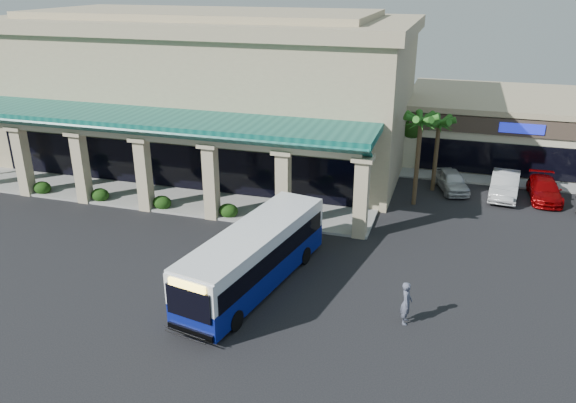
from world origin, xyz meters
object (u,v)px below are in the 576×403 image
(car_silver, at_px, (452,181))
(car_white, at_px, (505,185))
(transit_bus, at_px, (255,258))
(car_red, at_px, (545,190))
(pedestrian, at_px, (406,303))

(car_silver, xyz_separation_m, car_white, (3.39, -0.11, 0.11))
(transit_bus, xyz_separation_m, car_white, (11.87, 15.80, -0.66))
(car_white, relative_size, car_red, 1.07)
(car_silver, bearing_deg, car_white, -19.85)
(car_silver, bearing_deg, pedestrian, -112.57)
(transit_bus, distance_m, pedestrian, 7.22)
(transit_bus, xyz_separation_m, car_silver, (8.48, 15.91, -0.78))
(transit_bus, bearing_deg, car_white, 63.85)
(transit_bus, bearing_deg, car_silver, 72.71)
(pedestrian, bearing_deg, transit_bus, 78.70)
(car_silver, bearing_deg, car_red, -17.12)
(car_silver, xyz_separation_m, car_red, (5.89, 0.09, -0.03))
(pedestrian, xyz_separation_m, car_red, (7.24, 17.00, -0.29))
(pedestrian, distance_m, car_white, 17.46)
(transit_bus, relative_size, car_white, 2.15)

